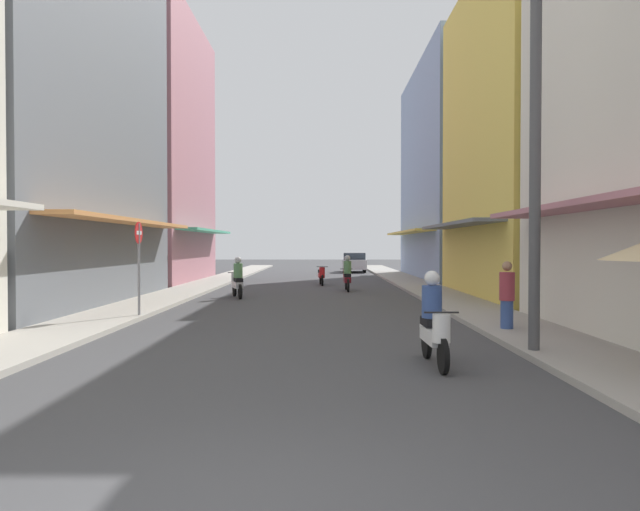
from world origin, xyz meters
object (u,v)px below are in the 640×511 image
motorbike_red (321,275)px  street_sign_no_entry (139,256)px  motorbike_maroon (347,275)px  pedestrian_far (507,298)px  utility_pole (535,136)px  parked_car (354,262)px  motorbike_white (434,323)px  motorbike_silver (237,279)px

motorbike_red → street_sign_no_entry: bearing=-110.6°
motorbike_maroon → pedestrian_far: 12.33m
pedestrian_far → street_sign_no_entry: street_sign_no_entry is taller
street_sign_no_entry → utility_pole: bearing=-29.5°
parked_car → street_sign_no_entry: size_ratio=1.57×
motorbike_maroon → motorbike_white: size_ratio=1.00×
motorbike_silver → parked_car: (5.63, 20.68, 0.04)m
pedestrian_far → utility_pole: utility_pole is taller
motorbike_white → street_sign_no_entry: 9.01m
motorbike_red → motorbike_white: bearing=-84.1°
motorbike_silver → utility_pole: size_ratio=0.22×
pedestrian_far → utility_pole: (-0.36, -2.59, 3.15)m
motorbike_white → pedestrian_far: pedestrian_far is taller
motorbike_red → street_sign_no_entry: size_ratio=0.68×
parked_car → motorbike_red: bearing=-99.9°
motorbike_maroon → utility_pole: size_ratio=0.23×
parked_car → street_sign_no_entry: bearing=-105.2°
pedestrian_far → utility_pole: size_ratio=0.21×
motorbike_maroon → parked_car: motorbike_maroon is taller
motorbike_red → street_sign_no_entry: 13.98m
pedestrian_far → motorbike_maroon: bearing=104.7°
motorbike_maroon → parked_car: bearing=85.8°
motorbike_red → motorbike_white: 18.89m
motorbike_white → pedestrian_far: bearing=55.4°
utility_pole → street_sign_no_entry: size_ratio=2.94×
motorbike_red → motorbike_white: motorbike_white is taller
parked_car → street_sign_no_entry: street_sign_no_entry is taller
motorbike_white → utility_pole: 3.89m
motorbike_silver → utility_pole: (7.11, -11.25, 3.27)m
motorbike_silver → pedestrian_far: pedestrian_far is taller
utility_pole → street_sign_no_entry: 10.38m
motorbike_maroon → pedestrian_far: pedestrian_far is taller
motorbike_red → utility_pole: (3.91, -18.03, 3.47)m
motorbike_white → street_sign_no_entry: size_ratio=0.68×
motorbike_silver → street_sign_no_entry: bearing=-105.2°
motorbike_red → motorbike_white: (1.95, -18.79, 0.20)m
motorbike_maroon → street_sign_no_entry: street_sign_no_entry is taller
motorbike_maroon → street_sign_no_entry: bearing=-122.4°
motorbike_red → motorbike_silver: bearing=-115.3°
utility_pole → motorbike_white: bearing=-158.7°
street_sign_no_entry → pedestrian_far: bearing=-14.7°
motorbike_white → utility_pole: utility_pole is taller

